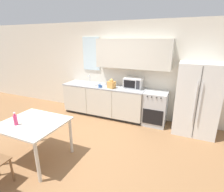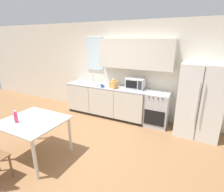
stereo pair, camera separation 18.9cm
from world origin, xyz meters
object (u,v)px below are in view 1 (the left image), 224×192
(refrigerator, at_px, (197,99))
(microwave, at_px, (133,83))
(coffee_mug, at_px, (100,86))
(dining_table, at_px, (33,127))
(drink_bottle, at_px, (15,120))
(oven_range, at_px, (155,108))

(refrigerator, relative_size, microwave, 3.49)
(refrigerator, bearing_deg, microwave, 174.62)
(coffee_mug, height_order, dining_table, coffee_mug)
(coffee_mug, xyz_separation_m, drink_bottle, (-0.45, -2.35, -0.09))
(refrigerator, xyz_separation_m, drink_bottle, (-2.95, -2.52, 0.01))
(oven_range, distance_m, refrigerator, 1.04)
(refrigerator, xyz_separation_m, microwave, (-1.62, 0.15, 0.20))
(refrigerator, distance_m, microwave, 1.64)
(oven_range, relative_size, coffee_mug, 8.07)
(refrigerator, height_order, dining_table, refrigerator)
(oven_range, bearing_deg, dining_table, -126.99)
(dining_table, bearing_deg, microwave, 65.40)
(oven_range, relative_size, refrigerator, 0.53)
(refrigerator, xyz_separation_m, coffee_mug, (-2.49, -0.17, 0.10))
(microwave, relative_size, coffee_mug, 4.39)
(microwave, bearing_deg, drink_bottle, -116.34)
(oven_range, xyz_separation_m, refrigerator, (0.96, -0.06, 0.41))
(drink_bottle, bearing_deg, refrigerator, 40.57)
(oven_range, distance_m, microwave, 0.91)
(oven_range, relative_size, microwave, 1.84)
(coffee_mug, distance_m, drink_bottle, 2.40)
(coffee_mug, bearing_deg, drink_bottle, -100.92)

